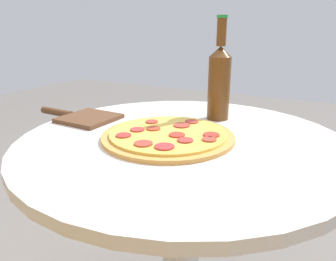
# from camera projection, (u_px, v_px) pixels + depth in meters

# --- Properties ---
(table) EXTENTS (0.81, 0.81, 0.74)m
(table) POSITION_uv_depth(u_px,v_px,m) (181.00, 213.00, 0.87)
(table) COLOR silver
(table) RESTS_ON ground_plane
(pizza) EXTENTS (0.33, 0.33, 0.02)m
(pizza) POSITION_uv_depth(u_px,v_px,m) (168.00, 135.00, 0.80)
(pizza) COLOR #C68E47
(pizza) RESTS_ON table
(beer_bottle) EXTENTS (0.06, 0.06, 0.29)m
(beer_bottle) POSITION_uv_depth(u_px,v_px,m) (219.00, 80.00, 0.93)
(beer_bottle) COLOR #563314
(beer_bottle) RESTS_ON table
(pizza_paddle) EXTENTS (0.27, 0.15, 0.02)m
(pizza_paddle) POSITION_uv_depth(u_px,v_px,m) (83.00, 117.00, 0.96)
(pizza_paddle) COLOR brown
(pizza_paddle) RESTS_ON table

